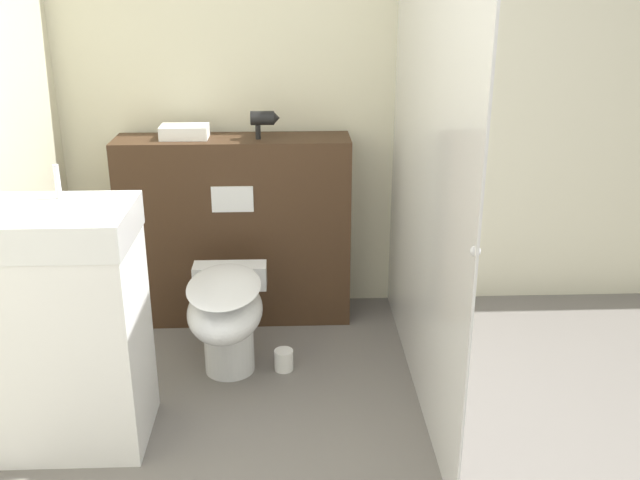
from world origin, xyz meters
The scene contains 8 objects.
wall_back centered at (0.00, 2.00, 1.25)m, with size 8.00×0.06×2.50m.
partition_panel centered at (-0.51, 1.77, 0.53)m, with size 1.26×0.31×1.05m.
shower_glass centered at (0.39, 1.02, 1.08)m, with size 0.04×1.89×2.17m.
toilet centered at (-0.51, 1.11, 0.33)m, with size 0.37×0.66×0.52m.
sink_vanity centered at (-1.12, 0.64, 0.52)m, with size 0.61×0.47×1.17m.
hair_drier centered at (-0.33, 1.74, 1.16)m, with size 0.15×0.07×0.15m.
folded_towel centered at (-0.76, 1.77, 1.08)m, with size 0.25×0.16×0.07m.
spare_toilet_roll centered at (-0.24, 1.15, 0.05)m, with size 0.09×0.09×0.11m.
Camera 1 is at (-0.19, -1.99, 1.87)m, focal length 40.00 mm.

